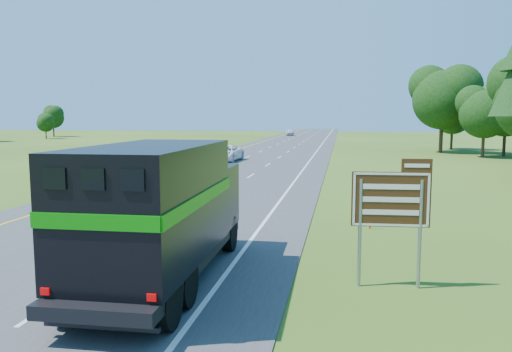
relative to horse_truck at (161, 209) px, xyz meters
The scene contains 7 objects.
road 46.27m from the horse_truck, 94.88° to the left, with size 15.00×260.00×0.04m, color #38383A.
lane_markings 46.27m from the horse_truck, 94.88° to the left, with size 11.15×260.00×0.01m.
horse_truck is the anchor object (origin of this frame).
white_suv 38.11m from the horse_truck, 100.70° to the left, with size 2.76×5.98×1.66m, color white.
far_car 108.14m from the horse_truck, 94.04° to the left, with size 1.81×4.50×1.53m, color silver.
exit_sign 6.24m from the horse_truck, ahead, with size 2.08×0.19×3.52m.
delineator 10.11m from the horse_truck, 52.68° to the left, with size 0.08×0.05×1.00m.
Camera 1 is at (8.78, -8.87, 4.62)m, focal length 35.00 mm.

